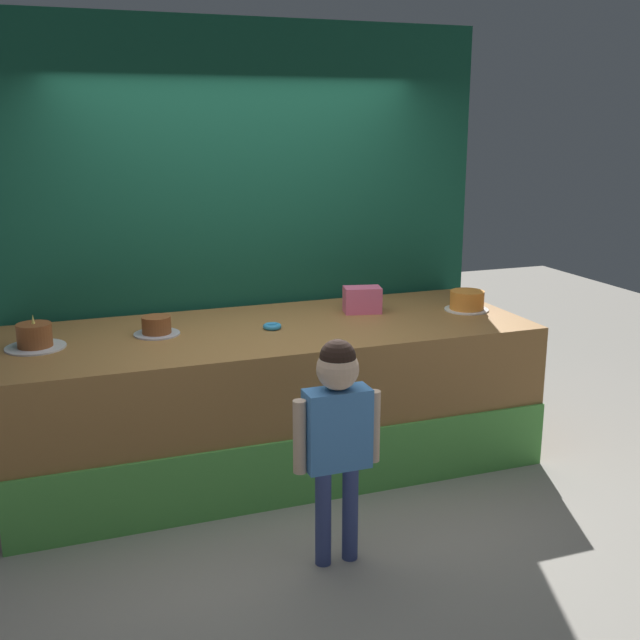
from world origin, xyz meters
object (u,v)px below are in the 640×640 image
at_px(child_figure, 337,422).
at_px(cake_center, 157,326).
at_px(donut, 272,326).
at_px(cake_right, 467,301).
at_px(pink_box, 362,300).
at_px(cake_left, 35,337).

bearing_deg(child_figure, cake_center, 116.62).
bearing_deg(cake_center, donut, -9.48).
bearing_deg(cake_right, child_figure, -139.51).
bearing_deg(pink_box, donut, -163.78).
relative_size(pink_box, cake_left, 0.72).
relative_size(pink_box, donut, 2.15).
bearing_deg(cake_right, pink_box, 164.74).
relative_size(cake_left, cake_center, 1.22).
distance_m(child_figure, pink_box, 1.62).
bearing_deg(pink_box, cake_right, -15.26).
bearing_deg(cake_left, donut, -2.79).
bearing_deg(donut, cake_left, 177.21).
height_order(pink_box, cake_right, pink_box).
bearing_deg(child_figure, pink_box, 62.59).
bearing_deg(cake_center, cake_right, -2.84).
xyz_separation_m(donut, cake_right, (1.41, 0.01, 0.05)).
distance_m(child_figure, cake_left, 1.90).
xyz_separation_m(cake_left, cake_center, (0.70, 0.05, -0.01)).
bearing_deg(donut, child_figure, -91.61).
height_order(child_figure, pink_box, child_figure).
height_order(cake_center, cake_right, cake_right).
bearing_deg(cake_right, cake_center, 177.16).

